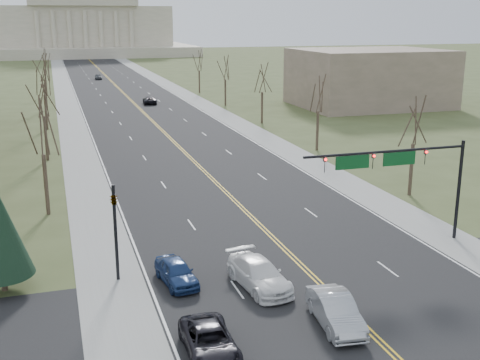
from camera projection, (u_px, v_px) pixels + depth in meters
road at (123, 92)px, 128.80m from camera, size 20.00×380.00×0.01m
cross_road at (346, 308)px, 32.96m from camera, size 120.00×14.00×0.01m
sidewalk_left at (65, 94)px, 125.34m from camera, size 4.00×380.00×0.03m
sidewalk_right at (178, 90)px, 132.25m from camera, size 4.00×380.00×0.03m
center_line at (123, 92)px, 128.79m from camera, size 0.42×380.00×0.01m
edge_line_left at (75, 94)px, 125.97m from camera, size 0.15×380.00×0.01m
edge_line_right at (168, 90)px, 131.61m from camera, size 0.15×380.00×0.01m
capitol at (82, 21)px, 254.02m from camera, size 90.00×60.00×50.00m
signal_mast at (398, 166)px, 40.51m from camera, size 12.12×0.44×7.20m
signal_left at (115, 222)px, 35.60m from camera, size 0.32×0.36×6.00m
tree_r_0 at (415, 123)px, 52.30m from camera, size 3.74×3.74×8.50m
tree_l_0 at (41, 130)px, 46.97m from camera, size 3.96×3.96×9.00m
tree_r_1 at (319, 96)px, 70.73m from camera, size 3.74×3.74×8.50m
tree_l_1 at (43, 98)px, 65.40m from camera, size 3.96×3.96×9.00m
tree_r_2 at (262, 80)px, 89.16m from camera, size 3.74×3.74×8.50m
tree_l_2 at (43, 81)px, 83.82m from camera, size 3.96×3.96×9.00m
tree_r_3 at (225, 69)px, 107.59m from camera, size 3.74×3.74×8.50m
tree_l_3 at (44, 69)px, 102.25m from camera, size 3.96×3.96×9.00m
tree_r_4 at (199, 61)px, 126.02m from camera, size 3.74×3.74×8.50m
tree_l_4 at (44, 61)px, 120.68m from camera, size 3.96×3.96×9.00m
bldg_right_mass at (369, 78)px, 107.67m from camera, size 25.00×20.00×10.00m
car_sb_inner_lead at (335, 311)px, 30.91m from camera, size 2.25×5.16×1.65m
car_sb_outer_lead at (210, 342)px, 28.22m from camera, size 2.41×5.02×1.38m
car_sb_inner_second at (259, 274)px, 35.33m from camera, size 2.99×5.86×1.63m
car_sb_outer_second at (176, 272)px, 35.85m from camera, size 2.30×4.51×1.47m
car_far_nb at (150, 100)px, 111.05m from camera, size 2.53×4.98×1.35m
car_far_sb at (98, 77)px, 155.00m from camera, size 1.66×4.09×1.39m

